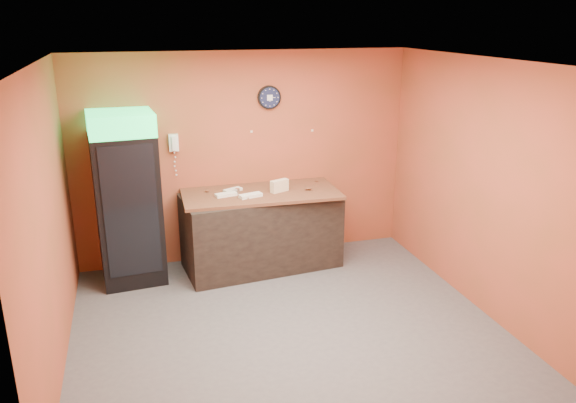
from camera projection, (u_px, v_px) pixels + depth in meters
name	position (u px, v px, depth m)	size (l,w,h in m)	color
floor	(285.00, 324.00, 6.14)	(4.50, 4.50, 0.00)	#47474C
back_wall	(245.00, 158.00, 7.53)	(4.50, 0.02, 2.80)	#B54633
left_wall	(48.00, 224.00, 5.11)	(0.02, 4.00, 2.80)	#B54633
right_wall	(478.00, 185.00, 6.29)	(0.02, 4.00, 2.80)	#B54633
ceiling	(285.00, 61.00, 5.26)	(4.50, 4.00, 0.02)	white
beverage_cooler	(127.00, 202.00, 6.87)	(0.81, 0.82, 2.14)	black
prep_counter	(261.00, 231.00, 7.43)	(2.01, 0.89, 1.00)	black
wall_clock	(269.00, 97.00, 7.34)	(0.31, 0.06, 0.31)	black
wall_phone	(174.00, 143.00, 7.15)	(0.12, 0.10, 0.22)	white
butcher_paper	(261.00, 193.00, 7.27)	(2.01, 0.96, 0.04)	brown
sub_roll_stack	(279.00, 186.00, 7.24)	(0.26, 0.18, 0.16)	#F5E2BE
wrapped_sandwich_left	(226.00, 195.00, 7.08)	(0.27, 0.11, 0.04)	silver
wrapped_sandwich_mid	(251.00, 195.00, 7.04)	(0.29, 0.11, 0.04)	silver
wrapped_sandwich_right	(233.00, 190.00, 7.27)	(0.25, 0.10, 0.04)	silver
kitchen_tool	(237.00, 191.00, 7.19)	(0.06, 0.06, 0.06)	silver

